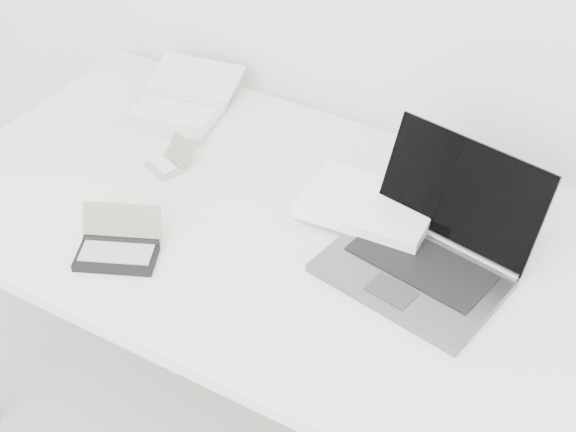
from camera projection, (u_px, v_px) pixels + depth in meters
The scene contains 5 objects.
desk at pixel (311, 250), 1.62m from camera, with size 1.60×0.80×0.73m.
laptop_large at pixel (403, 232), 1.53m from camera, with size 0.47×0.36×0.21m.
netbook_open_white at pixel (178, 106), 1.91m from camera, with size 0.26×0.32×0.06m.
pda_silver at pixel (169, 162), 1.74m from camera, with size 0.10×0.11×0.06m.
palmtop_charcoal at pixel (118, 248), 1.53m from camera, with size 0.19×0.17×0.08m.
Camera 1 is at (0.55, 0.49, 1.78)m, focal length 50.00 mm.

